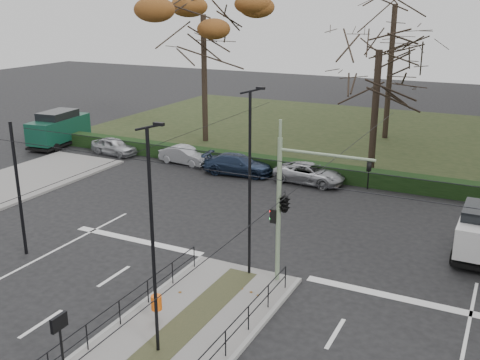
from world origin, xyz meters
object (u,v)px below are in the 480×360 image
at_px(info_panel, 60,330).
at_px(parked_car_third, 238,164).
at_px(parked_car_fourth, 310,173).
at_px(rust_tree, 203,14).
at_px(bare_tree_center, 394,14).
at_px(green_van, 59,128).
at_px(bare_tree_near, 379,59).
at_px(traffic_light, 287,201).
at_px(streetlamp_median_far, 250,183).
at_px(litter_bin, 156,303).
at_px(parked_car_second, 185,155).
at_px(parked_car_first, 114,146).
at_px(streetlamp_median_near, 153,241).

distance_m(info_panel, parked_car_third, 21.97).
bearing_deg(parked_car_fourth, rust_tree, 63.07).
bearing_deg(info_panel, bare_tree_center, 88.00).
bearing_deg(green_van, rust_tree, 32.77).
xyz_separation_m(parked_car_fourth, bare_tree_center, (1.53, 14.08, 9.27)).
bearing_deg(parked_car_third, green_van, 80.64).
xyz_separation_m(parked_car_third, bare_tree_near, (7.79, 3.73, 6.75)).
distance_m(traffic_light, green_van, 27.94).
distance_m(streetlamp_median_far, rust_tree, 24.36).
bearing_deg(streetlamp_median_far, litter_bin, -105.71).
relative_size(parked_car_second, rust_tree, 0.29).
bearing_deg(info_panel, traffic_light, 68.97).
xyz_separation_m(parked_car_first, parked_car_second, (6.01, 0.19, -0.02)).
xyz_separation_m(info_panel, streetlamp_median_far, (1.79, 8.69, 2.12)).
bearing_deg(streetlamp_median_far, traffic_light, 0.48).
bearing_deg(bare_tree_center, litter_bin, -91.41).
bearing_deg(green_van, streetlamp_median_near, -40.78).
bearing_deg(parked_car_first, parked_car_third, -85.53).
xyz_separation_m(traffic_light, bare_tree_center, (-2.09, 27.04, 6.36)).
xyz_separation_m(parked_car_third, rust_tree, (-6.41, 6.91, 9.22)).
bearing_deg(parked_car_first, rust_tree, -25.19).
bearing_deg(parked_car_second, bare_tree_center, -32.10).
relative_size(parked_car_first, parked_car_third, 0.81).
distance_m(streetlamp_median_near, bare_tree_center, 33.71).
height_order(streetlamp_median_far, bare_tree_center, bare_tree_center).
bearing_deg(parked_car_fourth, parked_car_first, 93.19).
bearing_deg(green_van, streetlamp_median_far, -30.30).
bearing_deg(rust_tree, traffic_light, -52.79).
xyz_separation_m(traffic_light, streetlamp_median_near, (-1.85, -6.14, 0.38)).
distance_m(streetlamp_median_near, rust_tree, 29.39).
bearing_deg(parked_car_fourth, green_van, 92.38).
distance_m(green_van, bare_tree_near, 24.74).
bearing_deg(parked_car_first, bare_tree_center, -43.49).
xyz_separation_m(streetlamp_median_near, rust_tree, (-12.99, 25.68, 5.97)).
bearing_deg(streetlamp_median_near, streetlamp_median_far, 87.28).
xyz_separation_m(streetlamp_median_far, parked_car_fourth, (-2.07, 12.98, -3.41)).
distance_m(parked_car_third, bare_tree_center, 18.24).
bearing_deg(parked_car_second, parked_car_third, -91.68).
bearing_deg(traffic_light, litter_bin, -121.42).
distance_m(streetlamp_median_near, green_van, 29.95).
bearing_deg(parked_car_fourth, litter_bin, -174.11).
xyz_separation_m(info_panel, green_van, (-21.10, 22.06, -0.49)).
bearing_deg(traffic_light, bare_tree_center, 94.43).
bearing_deg(info_panel, parked_car_third, 103.39).
distance_m(streetlamp_median_near, parked_car_third, 20.16).
height_order(traffic_light, parked_car_third, traffic_light).
xyz_separation_m(info_panel, bare_tree_center, (1.25, 35.74, 7.98)).
xyz_separation_m(litter_bin, rust_tree, (-11.96, 24.25, 9.05)).
bearing_deg(info_panel, parked_car_first, 125.55).
distance_m(litter_bin, rust_tree, 28.52).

